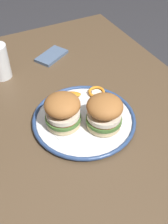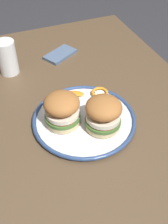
{
  "view_description": "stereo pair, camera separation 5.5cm",
  "coord_description": "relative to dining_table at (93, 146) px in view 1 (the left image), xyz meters",
  "views": [
    {
      "loc": [
        0.5,
        -0.29,
        1.31
      ],
      "look_at": [
        -0.03,
        -0.02,
        0.75
      ],
      "focal_mm": 44.08,
      "sensor_mm": 36.0,
      "label": 1
    },
    {
      "loc": [
        0.52,
        -0.24,
        1.31
      ],
      "look_at": [
        -0.03,
        -0.02,
        0.75
      ],
      "focal_mm": 44.08,
      "sensor_mm": 36.0,
      "label": 2
    }
  ],
  "objects": [
    {
      "name": "sandwich_half_left",
      "position": [
        0.02,
        0.02,
        0.16
      ],
      "size": [
        0.14,
        0.14,
        0.1
      ],
      "color": "beige",
      "rests_on": "dinner_plate"
    },
    {
      "name": "drinking_glass",
      "position": [
        -0.37,
        -0.18,
        0.15
      ],
      "size": [
        0.07,
        0.07,
        0.13
      ],
      "color": "white",
      "rests_on": "dining_table"
    },
    {
      "name": "orange_peel_curled",
      "position": [
        -0.11,
        0.07,
        0.12
      ],
      "size": [
        0.06,
        0.06,
        0.01
      ],
      "color": "orange",
      "rests_on": "dinner_plate"
    },
    {
      "name": "sandwich_half_right",
      "position": [
        -0.04,
        -0.08,
        0.16
      ],
      "size": [
        0.13,
        0.13,
        0.1
      ],
      "color": "beige",
      "rests_on": "dinner_plate"
    },
    {
      "name": "folded_napkin",
      "position": [
        -0.41,
        0.03,
        0.1
      ],
      "size": [
        0.13,
        0.15,
        0.01
      ],
      "primitive_type": "cube",
      "rotation": [
        0.0,
        0.0,
        2.08
      ],
      "color": "slate",
      "rests_on": "dining_table"
    },
    {
      "name": "dining_table",
      "position": [
        0.0,
        0.0,
        0.0
      ],
      "size": [
        1.34,
        0.81,
        0.71
      ],
      "color": "brown",
      "rests_on": "ground"
    },
    {
      "name": "dinner_plate",
      "position": [
        -0.03,
        -0.02,
        0.11
      ],
      "size": [
        0.32,
        0.32,
        0.02
      ],
      "color": "white",
      "rests_on": "dining_table"
    },
    {
      "name": "orange_peel_strip_long",
      "position": [
        -0.14,
        -0.01,
        0.12
      ],
      "size": [
        0.05,
        0.07,
        0.01
      ],
      "color": "orange",
      "rests_on": "dinner_plate"
    }
  ]
}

